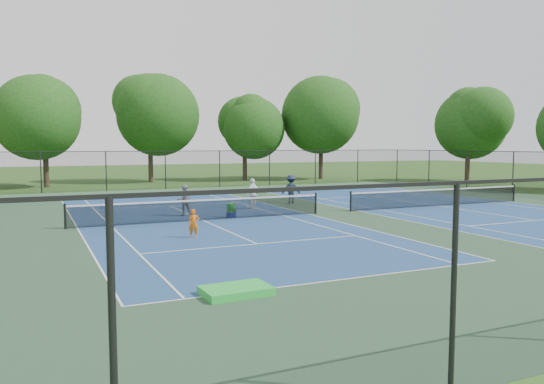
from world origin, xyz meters
name	(u,v)px	position (x,y,z in m)	size (l,w,h in m)	color
ground	(333,213)	(0.00, 0.00, 0.00)	(140.00, 140.00, 0.00)	#234716
court_pad	(333,213)	(0.00, 0.00, 0.00)	(36.00, 36.00, 0.01)	#2A4B31
tennis_court_left	(203,219)	(-7.00, 0.00, 0.10)	(12.00, 23.83, 1.07)	navy
tennis_court_right	(439,204)	(7.00, 0.00, 0.10)	(12.00, 23.83, 1.07)	navy
perimeter_fence	(334,182)	(0.00, 0.00, 1.60)	(36.08, 36.08, 3.02)	black
tree_back_a	(44,113)	(-13.00, 24.00, 6.04)	(6.80, 6.80, 9.15)	#2D2116
tree_back_b	(150,111)	(-4.00, 26.00, 6.60)	(7.60, 7.60, 10.03)	#2D2116
tree_back_c	(245,124)	(5.00, 25.00, 5.48)	(6.00, 6.00, 8.40)	#2D2116
tree_back_d	(321,112)	(13.00, 24.00, 6.82)	(7.80, 7.80, 10.37)	#2D2116
tree_side_e	(469,120)	(23.00, 14.00, 5.81)	(6.60, 6.60, 8.87)	#2D2116
child_player	(194,224)	(-8.67, -4.23, 0.54)	(0.40, 0.26, 1.09)	orange
instructor	(184,200)	(-7.33, 2.01, 0.77)	(0.75, 0.58, 1.54)	gray
bystander_a	(253,194)	(-3.19, 3.18, 0.84)	(0.98, 0.41, 1.67)	white
bystander_b	(291,189)	(-0.05, 4.79, 0.86)	(1.11, 0.64, 1.71)	#171F32
ball_crate	(231,215)	(-5.46, 0.44, 0.14)	(0.37, 0.30, 0.27)	#162F9B
ball_hopper	(231,208)	(-5.46, 0.44, 0.48)	(0.34, 0.28, 0.41)	green
green_tarp	(236,291)	(-9.91, -12.02, 0.10)	(1.58, 1.03, 0.19)	#1ABA55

